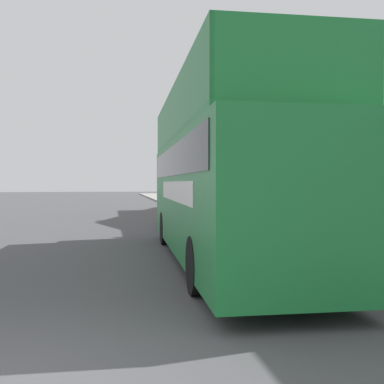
{
  "coord_description": "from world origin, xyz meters",
  "views": [
    {
      "loc": [
        1.24,
        -4.4,
        1.96
      ],
      "look_at": [
        3.13,
        6.23,
        1.73
      ],
      "focal_mm": 42.0,
      "sensor_mm": 36.0,
      "label": 1
    }
  ],
  "objects_px": {
    "lamp_post_second": "(245,150)",
    "lamp_post_third": "(203,153)",
    "tour_bus": "(221,184)",
    "parked_car_ahead_of_bus": "(192,212)",
    "pedestrian_second": "(378,224)",
    "lamp_post_nearest": "(344,110)"
  },
  "relations": [
    {
      "from": "lamp_post_second",
      "to": "lamp_post_third",
      "type": "xyz_separation_m",
      "value": [
        -0.14,
        7.56,
        0.39
      ]
    },
    {
      "from": "tour_bus",
      "to": "lamp_post_third",
      "type": "bearing_deg",
      "value": 82.08
    },
    {
      "from": "parked_car_ahead_of_bus",
      "to": "pedestrian_second",
      "type": "distance_m",
      "value": 10.67
    },
    {
      "from": "lamp_post_nearest",
      "to": "lamp_post_second",
      "type": "relative_size",
      "value": 1.14
    },
    {
      "from": "tour_bus",
      "to": "lamp_post_nearest",
      "type": "bearing_deg",
      "value": -27.57
    },
    {
      "from": "lamp_post_nearest",
      "to": "lamp_post_second",
      "type": "height_order",
      "value": "lamp_post_nearest"
    },
    {
      "from": "lamp_post_third",
      "to": "lamp_post_nearest",
      "type": "bearing_deg",
      "value": -89.3
    },
    {
      "from": "tour_bus",
      "to": "parked_car_ahead_of_bus",
      "type": "bearing_deg",
      "value": 86.73
    },
    {
      "from": "tour_bus",
      "to": "pedestrian_second",
      "type": "bearing_deg",
      "value": -37.53
    },
    {
      "from": "tour_bus",
      "to": "lamp_post_nearest",
      "type": "distance_m",
      "value": 3.34
    },
    {
      "from": "tour_bus",
      "to": "pedestrian_second",
      "type": "relative_size",
      "value": 6.89
    },
    {
      "from": "parked_car_ahead_of_bus",
      "to": "pedestrian_second",
      "type": "xyz_separation_m",
      "value": [
        2.11,
        -10.45,
        0.4
      ]
    },
    {
      "from": "parked_car_ahead_of_bus",
      "to": "lamp_post_second",
      "type": "bearing_deg",
      "value": -48.76
    },
    {
      "from": "parked_car_ahead_of_bus",
      "to": "lamp_post_nearest",
      "type": "xyz_separation_m",
      "value": [
        1.8,
        -9.56,
        2.91
      ]
    },
    {
      "from": "lamp_post_nearest",
      "to": "parked_car_ahead_of_bus",
      "type": "bearing_deg",
      "value": 100.68
    },
    {
      "from": "pedestrian_second",
      "to": "lamp_post_second",
      "type": "xyz_separation_m",
      "value": [
        -0.35,
        8.45,
        2.15
      ]
    },
    {
      "from": "tour_bus",
      "to": "pedestrian_second",
      "type": "distance_m",
      "value": 3.74
    },
    {
      "from": "lamp_post_nearest",
      "to": "lamp_post_third",
      "type": "distance_m",
      "value": 15.11
    },
    {
      "from": "pedestrian_second",
      "to": "tour_bus",
      "type": "bearing_deg",
      "value": 140.73
    },
    {
      "from": "lamp_post_nearest",
      "to": "lamp_post_third",
      "type": "height_order",
      "value": "lamp_post_third"
    },
    {
      "from": "lamp_post_third",
      "to": "pedestrian_second",
      "type": "bearing_deg",
      "value": -88.23
    },
    {
      "from": "pedestrian_second",
      "to": "lamp_post_third",
      "type": "height_order",
      "value": "lamp_post_third"
    }
  ]
}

